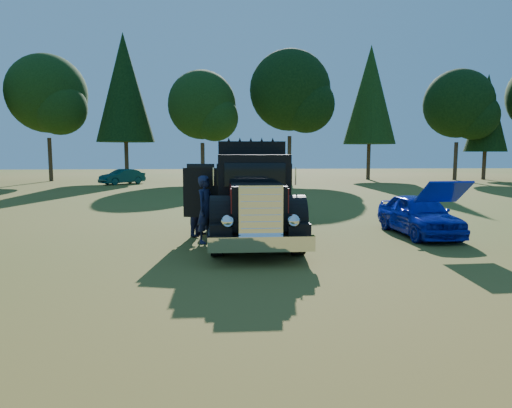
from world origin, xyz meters
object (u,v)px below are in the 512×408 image
Objects in this scene: diamond_t_truck at (252,198)px; hotrod_coupe at (419,215)px; distant_teal_car at (122,177)px; spectator_far at (201,206)px; spectator_near at (206,209)px.

hotrod_coupe is (5.42, 0.44, -0.61)m from diamond_t_truck.
diamond_t_truck is 1.72× the size of hotrod_coupe.
spectator_far is at bearing -28.04° from distant_teal_car.
diamond_t_truck reaches higher than hotrod_coupe.
diamond_t_truck is 3.69× the size of spectator_far.
distant_teal_car is at bearing 121.00° from hotrod_coupe.
diamond_t_truck reaches higher than spectator_far.
spectator_near is at bearing -173.53° from hotrod_coupe.
spectator_near reaches higher than distant_teal_car.
hotrod_coupe is at bearing -14.80° from distant_teal_car.
diamond_t_truck is 3.59× the size of spectator_near.
hotrod_coupe is at bearing -53.17° from spectator_near.
spectator_near reaches higher than hotrod_coupe.
diamond_t_truck is at bearing -175.41° from hotrod_coupe.
diamond_t_truck is at bearing -97.67° from spectator_far.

